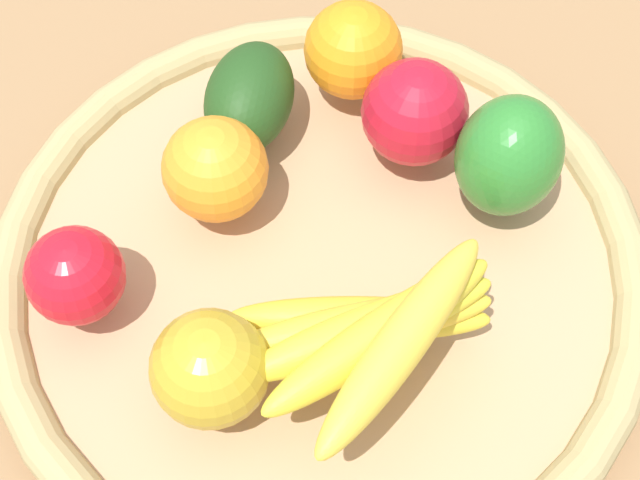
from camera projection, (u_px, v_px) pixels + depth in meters
ground_plane at (320, 285)px, 0.70m from camera, size 2.40×2.40×0.00m
basket at (320, 271)px, 0.68m from camera, size 0.46×0.46×0.04m
banana_bunch at (373, 330)px, 0.59m from camera, size 0.17×0.17×0.08m
orange_1 at (215, 169)px, 0.65m from camera, size 0.09×0.09×0.07m
apple_0 at (75, 276)px, 0.62m from camera, size 0.09×0.09×0.06m
orange_0 at (353, 50)px, 0.71m from camera, size 0.09×0.09×0.07m
apple_1 at (415, 112)px, 0.68m from camera, size 0.10×0.10×0.08m
avocado at (249, 97)px, 0.69m from camera, size 0.10×0.07×0.06m
apple_2 at (210, 369)px, 0.58m from camera, size 0.07×0.07×0.07m
bell_pepper at (509, 156)px, 0.65m from camera, size 0.09×0.08×0.09m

